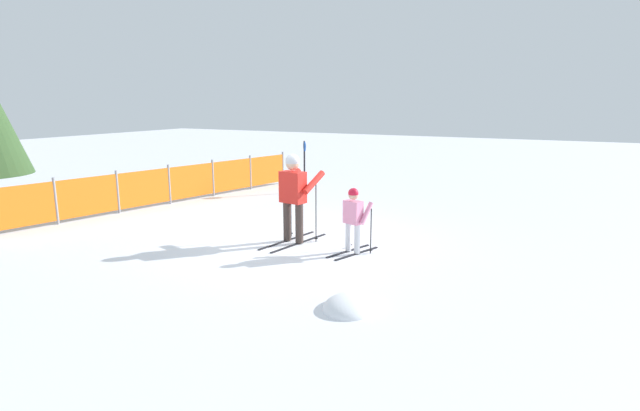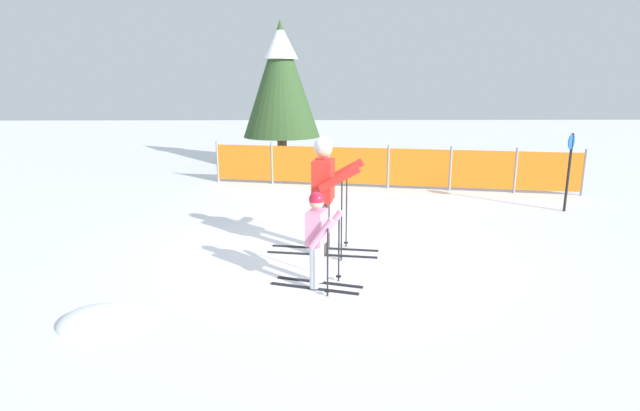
# 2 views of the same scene
# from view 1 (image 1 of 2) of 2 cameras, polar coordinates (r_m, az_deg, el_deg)

# --- Properties ---
(ground_plane) EXTENTS (60.00, 60.00, 0.00)m
(ground_plane) POSITION_cam_1_polar(r_m,az_deg,el_deg) (9.94, -3.79, -3.87)
(ground_plane) COLOR white
(skier_adult) EXTENTS (1.66, 0.81, 1.72)m
(skier_adult) POSITION_cam_1_polar(r_m,az_deg,el_deg) (9.52, -3.01, 1.80)
(skier_adult) COLOR black
(skier_adult) RESTS_ON ground_plane
(skier_child) EXTENTS (1.14, 0.63, 1.19)m
(skier_child) POSITION_cam_1_polar(r_m,az_deg,el_deg) (8.90, 3.86, -1.13)
(skier_child) COLOR black
(skier_child) RESTS_ON ground_plane
(safety_fence) EXTENTS (8.57, 1.91, 1.05)m
(safety_fence) POSITION_cam_1_polar(r_m,az_deg,el_deg) (13.79, -16.85, 2.33)
(safety_fence) COLOR gray
(safety_fence) RESTS_ON ground_plane
(trail_marker) EXTENTS (0.22, 0.20, 1.53)m
(trail_marker) POSITION_cam_1_polar(r_m,az_deg,el_deg) (14.85, -1.79, 5.11)
(trail_marker) COLOR black
(trail_marker) RESTS_ON ground_plane
(snow_mound) EXTENTS (0.85, 0.72, 0.34)m
(snow_mound) POSITION_cam_1_polar(r_m,az_deg,el_deg) (6.76, 3.48, -11.63)
(snow_mound) COLOR white
(snow_mound) RESTS_ON ground_plane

